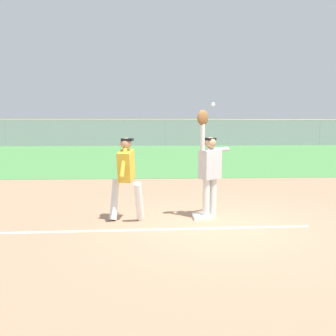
{
  "coord_description": "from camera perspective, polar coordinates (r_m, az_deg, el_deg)",
  "views": [
    {
      "loc": [
        -1.32,
        -7.2,
        2.05
      ],
      "look_at": [
        -0.94,
        0.81,
        1.05
      ],
      "focal_mm": 40.26,
      "sensor_mm": 36.0,
      "label": 1
    }
  ],
  "objects": [
    {
      "name": "ground_plane",
      "position": [
        7.6,
        7.48,
        -8.59
      ],
      "size": [
        74.01,
        74.01,
        0.0
      ],
      "primitive_type": "plane",
      "color": "tan"
    },
    {
      "name": "outfield_grass",
      "position": [
        22.62,
        0.64,
        1.9
      ],
      "size": [
        52.78,
        18.29,
        0.01
      ],
      "primitive_type": "cube",
      "color": "#4C8C47",
      "rests_on": "ground_plane"
    },
    {
      "name": "first_base",
      "position": [
        8.09,
        5.16,
        -7.31
      ],
      "size": [
        0.39,
        0.39,
        0.08
      ],
      "primitive_type": "cube",
      "rotation": [
        0.0,
        0.0,
        0.04
      ],
      "color": "white",
      "rests_on": "ground_plane"
    },
    {
      "name": "fielder",
      "position": [
        7.93,
        6.27,
        0.33
      ],
      "size": [
        0.8,
        0.6,
        2.28
      ],
      "rotation": [
        0.0,
        0.0,
        2.17
      ],
      "color": "silver",
      "rests_on": "ground_plane"
    },
    {
      "name": "runner",
      "position": [
        7.73,
        -6.34,
        -0.77
      ],
      "size": [
        0.75,
        0.84,
        1.72
      ],
      "rotation": [
        0.0,
        0.0,
        -0.19
      ],
      "color": "white",
      "rests_on": "ground_plane"
    },
    {
      "name": "baseball",
      "position": [
        7.76,
        6.88,
        9.54
      ],
      "size": [
        0.07,
        0.07,
        0.07
      ],
      "primitive_type": "sphere",
      "color": "white"
    },
    {
      "name": "outfield_fence",
      "position": [
        31.68,
        -0.33,
        5.38
      ],
      "size": [
        52.86,
        0.08,
        2.22
      ],
      "color": "#93999E",
      "rests_on": "ground_plane"
    },
    {
      "name": "parked_car_tan",
      "position": [
        34.56,
        -15.29,
        4.55
      ],
      "size": [
        4.6,
        2.52,
        1.25
      ],
      "rotation": [
        0.0,
        0.0,
        0.12
      ],
      "color": "tan",
      "rests_on": "ground_plane"
    },
    {
      "name": "parked_car_blue",
      "position": [
        34.47,
        -5.09,
        4.77
      ],
      "size": [
        4.52,
        2.36,
        1.25
      ],
      "rotation": [
        0.0,
        0.0,
        -0.07
      ],
      "color": "#23389E",
      "rests_on": "ground_plane"
    },
    {
      "name": "parked_car_green",
      "position": [
        34.07,
        5.06,
        4.74
      ],
      "size": [
        4.52,
        2.35,
        1.25
      ],
      "rotation": [
        0.0,
        0.0,
        -0.07
      ],
      "color": "#1E6B33",
      "rests_on": "ground_plane"
    },
    {
      "name": "parked_car_white",
      "position": [
        35.49,
        14.97,
        4.62
      ],
      "size": [
        4.53,
        2.39,
        1.25
      ],
      "rotation": [
        0.0,
        0.0,
        -0.08
      ],
      "color": "white",
      "rests_on": "ground_plane"
    }
  ]
}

